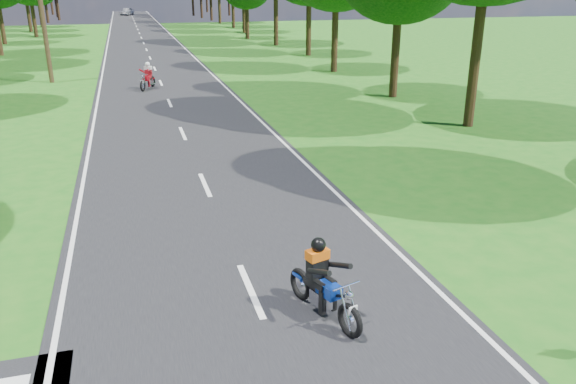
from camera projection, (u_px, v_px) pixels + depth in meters
name	position (u px, v px, depth m)	size (l,w,h in m)	color
ground	(279.00, 356.00, 8.49)	(160.00, 160.00, 0.00)	#195713
main_road	(144.00, 43.00, 53.58)	(7.00, 140.00, 0.02)	black
road_markings	(143.00, 45.00, 51.85)	(7.40, 140.00, 0.01)	silver
telegraph_pole	(41.00, 8.00, 30.79)	(1.20, 0.26, 8.00)	#382616
rider_near_blue	(324.00, 280.00, 9.25)	(0.55, 1.66, 1.39)	navy
rider_far_red	(147.00, 76.00, 29.80)	(0.57, 1.70, 1.42)	#AE0D19
distant_car	(127.00, 11.00, 101.82)	(1.62, 4.03, 1.37)	#A9ABB0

